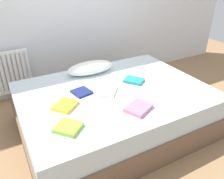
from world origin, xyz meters
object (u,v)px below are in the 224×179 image
object	(u,v)px
textbook_yellow	(65,105)
textbook_pink	(139,108)
textbook_lime	(68,127)
textbook_teal	(134,80)
bed	(114,110)
pillow	(90,68)
textbook_navy	(82,92)
textbook_white	(109,91)
radiator	(12,72)

from	to	relation	value
textbook_yellow	textbook_pink	size ratio (longest dim) A/B	0.90
textbook_lime	textbook_teal	bearing A→B (deg)	75.07
bed	pillow	xyz separation A→B (m)	(-0.05, 0.52, 0.32)
textbook_navy	textbook_yellow	bearing A→B (deg)	-154.55
textbook_teal	textbook_white	distance (m)	0.38
textbook_teal	textbook_navy	bearing A→B (deg)	-130.03
bed	textbook_white	bearing A→B (deg)	-165.34
textbook_pink	textbook_teal	size ratio (longest dim) A/B	1.16
bed	textbook_pink	distance (m)	0.52
bed	textbook_yellow	world-z (taller)	textbook_yellow
pillow	textbook_lime	distance (m)	1.10
textbook_white	textbook_lime	size ratio (longest dim) A/B	1.12
textbook_teal	textbook_navy	world-z (taller)	textbook_teal
textbook_yellow	textbook_teal	distance (m)	0.87
textbook_navy	radiator	bearing A→B (deg)	106.06
textbook_navy	textbook_white	bearing A→B (deg)	-36.63
textbook_pink	textbook_white	size ratio (longest dim) A/B	1.10
bed	textbook_lime	distance (m)	0.81
bed	pillow	size ratio (longest dim) A/B	3.43
textbook_lime	textbook_white	bearing A→B (deg)	82.50
bed	textbook_navy	world-z (taller)	textbook_navy
radiator	textbook_pink	size ratio (longest dim) A/B	2.40
bed	textbook_pink	xyz separation A→B (m)	(0.01, -0.44, 0.27)
textbook_pink	radiator	bearing A→B (deg)	93.75
textbook_yellow	textbook_teal	xyz separation A→B (m)	(0.86, 0.13, -0.00)
pillow	textbook_white	bearing A→B (deg)	-93.40
textbook_pink	textbook_teal	xyz separation A→B (m)	(0.28, 0.50, -0.00)
textbook_lime	textbook_navy	size ratio (longest dim) A/B	1.08
textbook_teal	bed	bearing A→B (deg)	-114.29
textbook_white	radiator	bearing A→B (deg)	73.75
textbook_pink	textbook_teal	bearing A→B (deg)	35.56
textbook_pink	textbook_lime	xyz separation A→B (m)	(-0.66, 0.04, -0.00)
textbook_white	textbook_teal	bearing A→B (deg)	-37.27
pillow	textbook_lime	world-z (taller)	pillow
textbook_pink	textbook_navy	bearing A→B (deg)	97.25
textbook_yellow	textbook_lime	world-z (taller)	textbook_lime
textbook_white	textbook_yellow	bearing A→B (deg)	135.81
bed	textbook_yellow	bearing A→B (deg)	-172.91
textbook_white	textbook_lime	distance (m)	0.69
bed	pillow	distance (m)	0.61
radiator	pillow	size ratio (longest dim) A/B	1.00
bed	textbook_teal	world-z (taller)	textbook_teal
pillow	textbook_lime	bearing A→B (deg)	-123.31
radiator	textbook_lime	world-z (taller)	radiator
bed	textbook_lime	world-z (taller)	textbook_lime
pillow	textbook_white	size ratio (longest dim) A/B	2.63
bed	textbook_navy	bearing A→B (deg)	162.99
bed	radiator	size ratio (longest dim) A/B	3.42
textbook_yellow	bed	bearing A→B (deg)	-32.42
textbook_navy	textbook_teal	bearing A→B (deg)	-14.49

